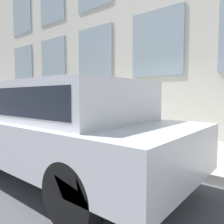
# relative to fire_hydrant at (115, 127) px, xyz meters

# --- Properties ---
(ground_plane) EXTENTS (80.00, 80.00, 0.00)m
(ground_plane) POSITION_rel_fire_hydrant_xyz_m (-0.69, -0.01, -0.58)
(ground_plane) COLOR #47474C
(sidewalk) EXTENTS (2.71, 60.00, 0.15)m
(sidewalk) POSITION_rel_fire_hydrant_xyz_m (0.67, -0.01, -0.51)
(sidewalk) COLOR #9E9B93
(sidewalk) RESTS_ON ground_plane
(fire_hydrant) EXTENTS (0.35, 0.46, 0.83)m
(fire_hydrant) POSITION_rel_fire_hydrant_xyz_m (0.00, 0.00, 0.00)
(fire_hydrant) COLOR #2D7260
(fire_hydrant) RESTS_ON sidewalk
(person) EXTENTS (0.29, 0.19, 1.21)m
(person) POSITION_rel_fire_hydrant_xyz_m (0.47, 0.60, 0.30)
(person) COLOR #726651
(person) RESTS_ON sidewalk
(parked_truck_silver_near) EXTENTS (1.89, 4.74, 1.54)m
(parked_truck_silver_near) POSITION_rel_fire_hydrant_xyz_m (-1.89, -0.18, 0.31)
(parked_truck_silver_near) COLOR black
(parked_truck_silver_near) RESTS_ON ground_plane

